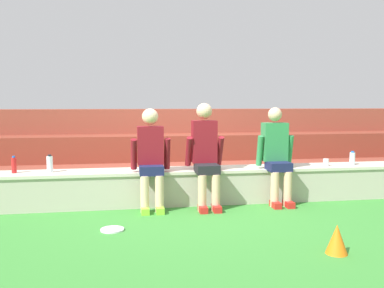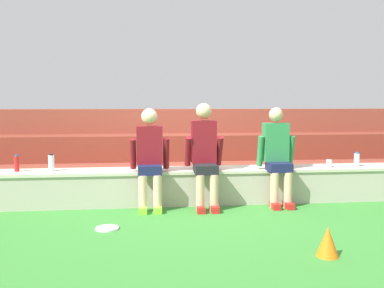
% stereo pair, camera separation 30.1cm
% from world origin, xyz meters
% --- Properties ---
extents(ground_plane, '(80.00, 80.00, 0.00)m').
position_xyz_m(ground_plane, '(0.00, 0.00, 0.00)').
color(ground_plane, '#388433').
extents(stone_seating_wall, '(9.65, 0.53, 0.48)m').
position_xyz_m(stone_seating_wall, '(0.00, 0.24, 0.26)').
color(stone_seating_wall, '#B7AF9E').
rests_on(stone_seating_wall, ground).
extents(brick_bleachers, '(12.01, 1.88, 1.28)m').
position_xyz_m(brick_bleachers, '(0.00, 1.83, 0.50)').
color(brick_bleachers, brown).
rests_on(brick_bleachers, ground).
extents(person_left_of_center, '(0.52, 0.52, 1.32)m').
position_xyz_m(person_left_of_center, '(-0.56, -0.02, 0.70)').
color(person_left_of_center, beige).
rests_on(person_left_of_center, ground).
extents(person_center, '(0.51, 0.60, 1.39)m').
position_xyz_m(person_center, '(0.17, -0.01, 0.73)').
color(person_center, '#DBAD89').
rests_on(person_center, ground).
extents(person_right_of_center, '(0.52, 0.54, 1.33)m').
position_xyz_m(person_right_of_center, '(1.17, 0.02, 0.70)').
color(person_right_of_center, '#DBAD89').
rests_on(person_right_of_center, ground).
extents(water_bottle_center_gap, '(0.08, 0.08, 0.20)m').
position_xyz_m(water_bottle_center_gap, '(2.42, 0.22, 0.57)').
color(water_bottle_center_gap, silver).
rests_on(water_bottle_center_gap, stone_seating_wall).
extents(water_bottle_mid_right, '(0.08, 0.08, 0.24)m').
position_xyz_m(water_bottle_mid_right, '(-1.87, 0.25, 0.59)').
color(water_bottle_mid_right, silver).
rests_on(water_bottle_mid_right, stone_seating_wall).
extents(water_bottle_mid_left, '(0.06, 0.06, 0.22)m').
position_xyz_m(water_bottle_mid_left, '(-2.32, 0.26, 0.58)').
color(water_bottle_mid_left, red).
rests_on(water_bottle_mid_left, stone_seating_wall).
extents(plastic_cup_right_end, '(0.08, 0.08, 0.10)m').
position_xyz_m(plastic_cup_right_end, '(1.99, 0.20, 0.53)').
color(plastic_cup_right_end, white).
rests_on(plastic_cup_right_end, stone_seating_wall).
extents(frisbee, '(0.26, 0.26, 0.02)m').
position_xyz_m(frisbee, '(-1.04, -0.88, 0.01)').
color(frisbee, white).
rests_on(frisbee, ground).
extents(sports_cone, '(0.20, 0.20, 0.28)m').
position_xyz_m(sports_cone, '(1.02, -1.93, 0.14)').
color(sports_cone, orange).
rests_on(sports_cone, ground).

